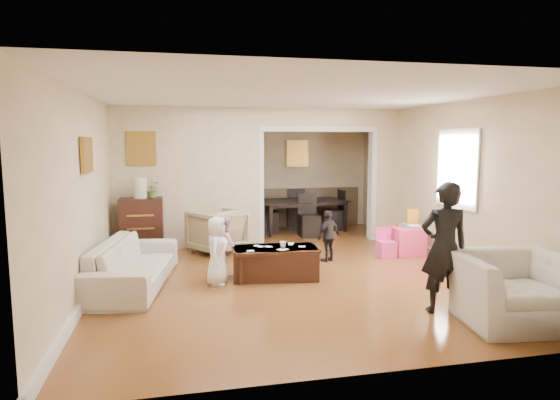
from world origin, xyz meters
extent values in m
plane|color=#935926|center=(0.00, 0.00, 0.00)|extent=(7.00, 7.00, 0.00)
cube|color=beige|center=(-1.38, 1.80, 1.30)|extent=(2.75, 0.18, 2.60)
cube|color=beige|center=(2.48, 1.80, 1.30)|extent=(0.55, 0.18, 2.60)
cube|color=beige|center=(1.10, 1.80, 2.42)|extent=(2.22, 0.18, 0.35)
cube|color=white|center=(2.73, -0.40, 1.55)|extent=(0.03, 0.95, 1.10)
cube|color=brown|center=(-2.20, 1.70, 1.85)|extent=(0.45, 0.03, 0.55)
cube|color=brown|center=(-2.71, -0.60, 1.80)|extent=(0.03, 0.55, 0.40)
cube|color=brown|center=(1.10, 3.44, 1.70)|extent=(0.45, 0.03, 0.55)
imported|color=beige|center=(-2.20, -0.49, 0.31)|extent=(1.17, 2.26, 0.63)
imported|color=tan|center=(-0.92, 1.28, 0.39)|extent=(1.17, 1.17, 0.77)
imported|color=beige|center=(1.95, -2.75, 0.38)|extent=(1.29, 1.16, 0.76)
cube|color=#33160F|center=(-2.22, 1.38, 0.50)|extent=(0.72, 0.41, 1.00)
cylinder|color=beige|center=(-2.22, 1.38, 1.18)|extent=(0.22, 0.22, 0.36)
imported|color=#41672E|center=(-2.02, 1.38, 1.14)|extent=(0.26, 0.23, 0.29)
cube|color=#3D1D13|center=(-0.22, -0.51, 0.23)|extent=(1.27, 0.76, 0.45)
imported|color=white|center=(-0.12, -0.56, 0.50)|extent=(0.11, 0.11, 0.09)
cube|color=#FF4380|center=(2.34, 0.40, 0.24)|extent=(0.55, 0.55, 0.48)
cube|color=yellow|center=(2.46, 0.50, 0.63)|extent=(0.21, 0.09, 0.30)
cylinder|color=teal|center=(2.24, 0.35, 0.52)|extent=(0.08, 0.08, 0.08)
cube|color=red|center=(2.22, 0.52, 0.51)|extent=(0.09, 0.08, 0.05)
imported|color=white|center=(2.39, 0.28, 0.51)|extent=(0.24, 0.24, 0.05)
imported|color=black|center=(1.07, 2.92, 0.34)|extent=(2.09, 1.37, 0.68)
imported|color=black|center=(1.40, -2.28, 0.76)|extent=(0.59, 0.43, 1.53)
imported|color=white|center=(-1.07, -0.66, 0.48)|extent=(0.43, 0.54, 0.95)
imported|color=pink|center=(-0.92, -0.21, 0.44)|extent=(0.42, 0.49, 0.88)
imported|color=black|center=(0.83, 0.24, 0.43)|extent=(0.53, 0.44, 0.85)
cube|color=white|center=(-0.47, -0.36, 0.45)|extent=(0.11, 0.11, 0.00)
cube|color=white|center=(-0.31, -0.45, 0.45)|extent=(0.13, 0.13, 0.00)
cube|color=white|center=(0.06, -0.30, 0.45)|extent=(0.10, 0.12, 0.00)
cube|color=white|center=(-0.18, -0.69, 0.45)|extent=(0.13, 0.14, 0.00)
cube|color=white|center=(0.17, -0.55, 0.45)|extent=(0.11, 0.10, 0.00)
cube|color=white|center=(-0.43, -0.42, 0.45)|extent=(0.08, 0.09, 0.00)
cube|color=white|center=(0.04, -0.37, 0.45)|extent=(0.08, 0.09, 0.00)
cube|color=white|center=(-0.10, -0.67, 0.45)|extent=(0.08, 0.09, 0.00)
cube|color=white|center=(-0.61, -0.66, 0.45)|extent=(0.11, 0.09, 0.00)
camera|label=1|loc=(-1.56, -7.08, 1.97)|focal=30.38mm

